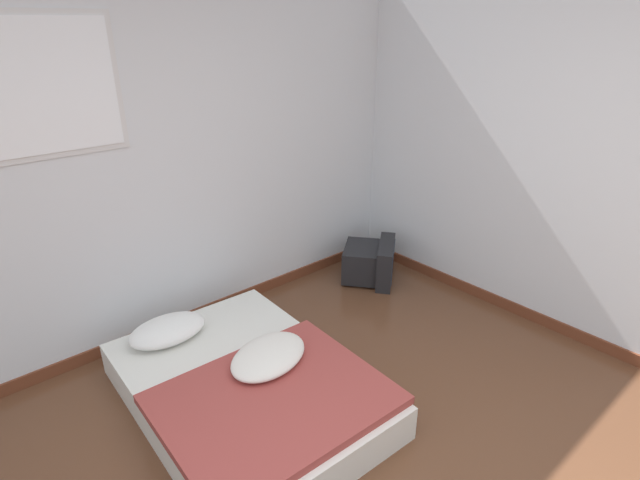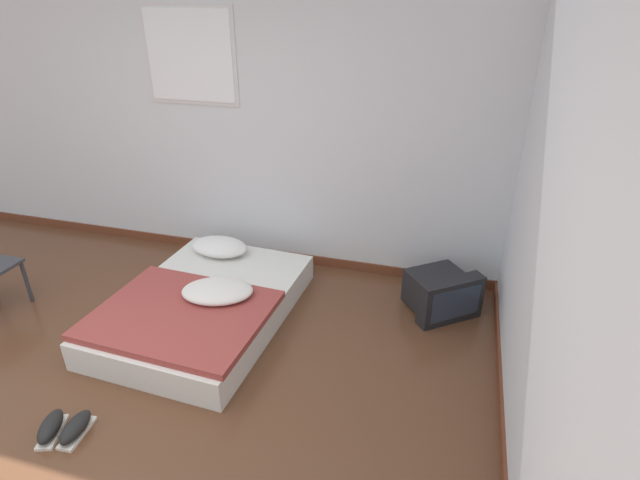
{
  "view_description": "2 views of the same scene",
  "coord_description": "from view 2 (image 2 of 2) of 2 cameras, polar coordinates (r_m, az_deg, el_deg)",
  "views": [
    {
      "loc": [
        -1.06,
        -0.77,
        2.2
      ],
      "look_at": [
        1.04,
        1.62,
        0.79
      ],
      "focal_mm": 28.0,
      "sensor_mm": 36.0,
      "label": 1
    },
    {
      "loc": [
        2.0,
        -1.53,
        2.37
      ],
      "look_at": [
        1.1,
        1.56,
        0.74
      ],
      "focal_mm": 28.0,
      "sensor_mm": 36.0,
      "label": 2
    }
  ],
  "objects": [
    {
      "name": "wall_back",
      "position": [
        4.62,
        -10.3,
        12.96
      ],
      "size": [
        7.31,
        0.08,
        2.6
      ],
      "color": "silver",
      "rests_on": "ground_plane"
    },
    {
      "name": "sneaker_pair",
      "position": [
        3.49,
        -27.29,
        -18.52
      ],
      "size": [
        0.31,
        0.31,
        0.1
      ],
      "color": "silver",
      "rests_on": "ground_plane"
    },
    {
      "name": "ground_plane",
      "position": [
        3.46,
        -27.39,
        -20.26
      ],
      "size": [
        20.0,
        20.0,
        0.0
      ],
      "primitive_type": "plane",
      "color": "brown"
    },
    {
      "name": "crt_tv",
      "position": [
        4.16,
        13.65,
        -5.88
      ],
      "size": [
        0.66,
        0.65,
        0.36
      ],
      "color": "black",
      "rests_on": "ground_plane"
    },
    {
      "name": "mattress_bed",
      "position": [
        4.08,
        -13.08,
        -7.08
      ],
      "size": [
        1.29,
        1.77,
        0.37
      ],
      "color": "silver",
      "rests_on": "ground_plane"
    },
    {
      "name": "wall_right",
      "position": [
        1.94,
        27.88,
        -10.8
      ],
      "size": [
        0.08,
        7.32,
        2.6
      ],
      "color": "silver",
      "rests_on": "ground_plane"
    }
  ]
}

